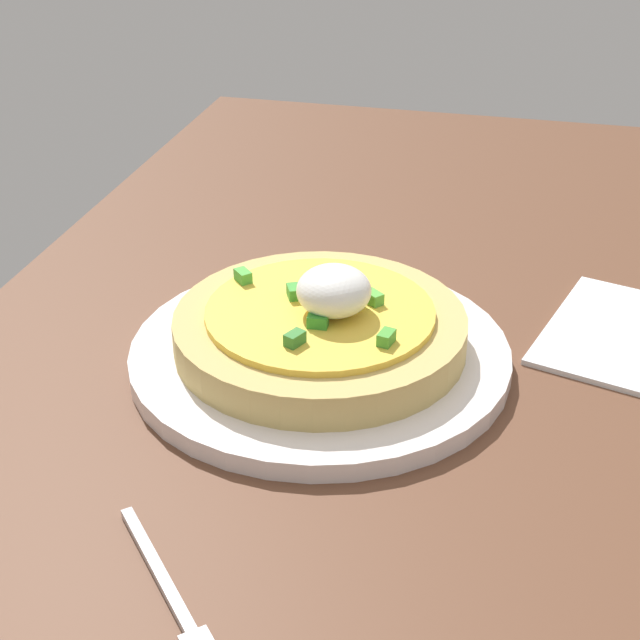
# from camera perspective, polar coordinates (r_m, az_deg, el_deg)

# --- Properties ---
(dining_table) EXTENTS (1.16, 0.72, 0.03)m
(dining_table) POSITION_cam_1_polar(r_m,az_deg,el_deg) (0.62, 8.36, -5.52)
(dining_table) COLOR brown
(dining_table) RESTS_ON ground
(plate) EXTENTS (0.25, 0.25, 0.01)m
(plate) POSITION_cam_1_polar(r_m,az_deg,el_deg) (0.64, 0.00, -2.07)
(plate) COLOR white
(plate) RESTS_ON dining_table
(pizza) EXTENTS (0.19, 0.19, 0.06)m
(pizza) POSITION_cam_1_polar(r_m,az_deg,el_deg) (0.62, 0.06, -0.37)
(pizza) COLOR tan
(pizza) RESTS_ON plate
(fork) EXTENTS (0.10, 0.09, 0.00)m
(fork) POSITION_cam_1_polar(r_m,az_deg,el_deg) (0.48, -8.67, -16.32)
(fork) COLOR #B7B7BC
(fork) RESTS_ON dining_table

